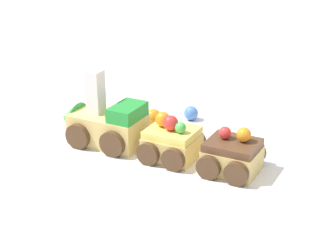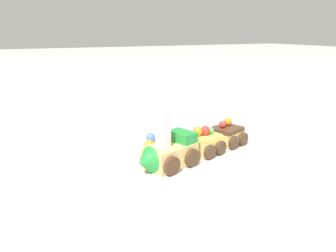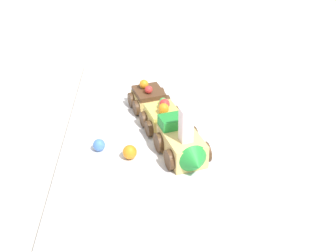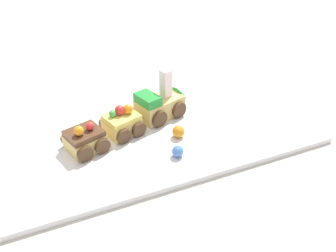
% 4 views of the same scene
% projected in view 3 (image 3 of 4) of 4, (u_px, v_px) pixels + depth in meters
% --- Properties ---
extents(ground_plane, '(10.00, 10.00, 0.00)m').
position_uv_depth(ground_plane, '(149.00, 145.00, 0.89)').
color(ground_plane, beige).
extents(display_board, '(0.70, 0.32, 0.01)m').
position_uv_depth(display_board, '(149.00, 142.00, 0.88)').
color(display_board, white).
rests_on(display_board, ground_plane).
extents(cake_train_locomotive, '(0.14, 0.10, 0.11)m').
position_uv_depth(cake_train_locomotive, '(184.00, 145.00, 0.81)').
color(cake_train_locomotive, '#E5C675').
rests_on(cake_train_locomotive, display_board).
extents(cake_car_lemon, '(0.09, 0.09, 0.06)m').
position_uv_depth(cake_car_lemon, '(163.00, 118.00, 0.90)').
color(cake_car_lemon, '#E5C675').
rests_on(cake_car_lemon, display_board).
extents(cake_car_chocolate, '(0.09, 0.09, 0.06)m').
position_uv_depth(cake_car_chocolate, '(149.00, 99.00, 0.97)').
color(cake_car_chocolate, '#E5C675').
rests_on(cake_car_chocolate, display_board).
extents(gumball_blue, '(0.02, 0.02, 0.02)m').
position_uv_depth(gumball_blue, '(99.00, 145.00, 0.84)').
color(gumball_blue, '#4C84E0').
rests_on(gumball_blue, display_board).
extents(gumball_orange, '(0.03, 0.03, 0.03)m').
position_uv_depth(gumball_orange, '(130.00, 152.00, 0.82)').
color(gumball_orange, orange).
rests_on(gumball_orange, display_board).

